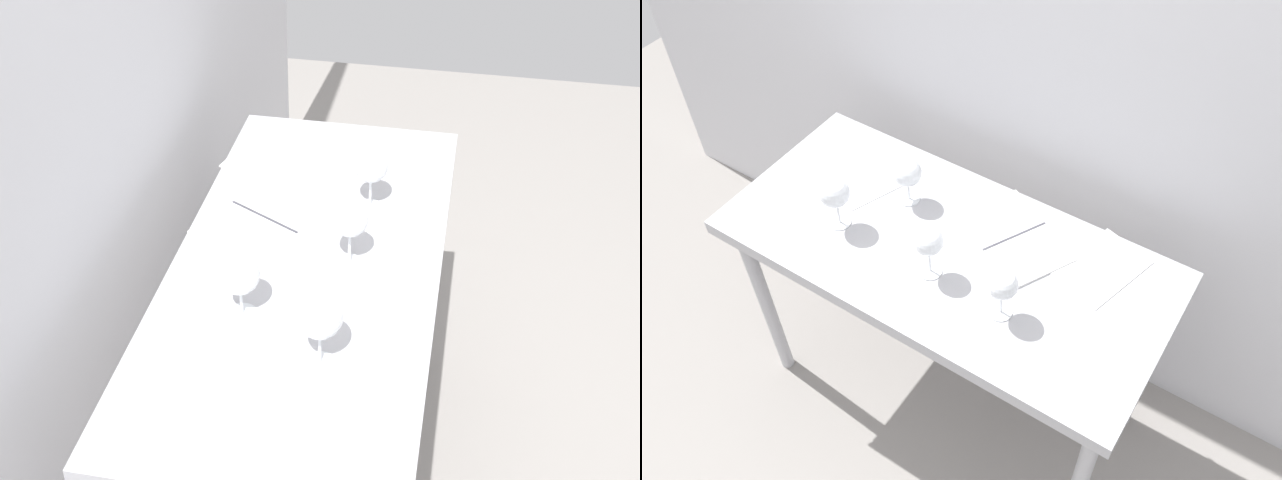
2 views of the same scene
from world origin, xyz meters
TOP-DOWN VIEW (x-y plane):
  - back_wall at (0.00, 0.49)m, footprint 3.80×0.04m
  - steel_counter at (0.00, -0.01)m, footprint 1.40×0.65m
  - wine_glass_near_right at (0.26, -0.12)m, footprint 0.09×0.09m
  - wine_glass_near_center at (0.01, -0.11)m, footprint 0.09×0.09m
  - wine_glass_far_left at (-0.21, 0.10)m, footprint 0.09×0.09m
  - wine_glass_near_left at (-0.33, -0.10)m, footprint 0.10×0.10m
  - open_notebook at (0.16, 0.14)m, footprint 0.41×0.36m
  - tasting_sheet_upper at (-0.38, 0.11)m, footprint 0.27×0.31m
  - tasting_sheet_lower at (0.44, 0.18)m, footprint 0.25×0.30m

SIDE VIEW (x-z plane):
  - steel_counter at x=0.00m, z-range 0.34..1.24m
  - tasting_sheet_upper at x=-0.38m, z-range 0.90..0.90m
  - tasting_sheet_lower at x=0.44m, z-range 0.90..0.90m
  - open_notebook at x=0.16m, z-range 0.90..0.91m
  - wine_glass_far_left at x=-0.21m, z-range 0.93..1.09m
  - wine_glass_near_right at x=0.26m, z-range 0.94..1.11m
  - wine_glass_near_center at x=0.01m, z-range 0.94..1.12m
  - wine_glass_near_left at x=-0.33m, z-range 0.94..1.12m
  - back_wall at x=0.00m, z-range 0.00..2.60m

